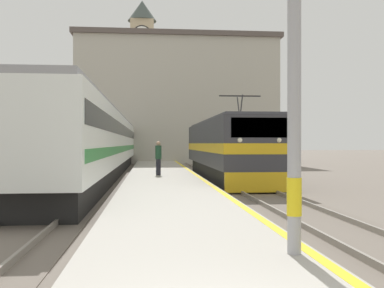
{
  "coord_description": "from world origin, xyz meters",
  "views": [
    {
      "loc": [
        -0.77,
        -3.67,
        2.05
      ],
      "look_at": [
        1.95,
        24.92,
        2.01
      ],
      "focal_mm": 42.0,
      "sensor_mm": 36.0,
      "label": 1
    }
  ],
  "objects_px": {
    "catenary_mast": "(301,4)",
    "person_on_platform": "(158,157)",
    "clock_tower": "(142,75)",
    "locomotive_train": "(226,149)",
    "passenger_train": "(105,143)"
  },
  "relations": [
    {
      "from": "locomotive_train",
      "to": "person_on_platform",
      "type": "xyz_separation_m",
      "value": [
        -3.88,
        -0.75,
        -0.45
      ]
    },
    {
      "from": "person_on_platform",
      "to": "clock_tower",
      "type": "xyz_separation_m",
      "value": [
        -1.45,
        36.06,
        9.97
      ]
    },
    {
      "from": "passenger_train",
      "to": "clock_tower",
      "type": "distance_m",
      "value": 31.25
    },
    {
      "from": "catenary_mast",
      "to": "person_on_platform",
      "type": "height_order",
      "value": "catenary_mast"
    },
    {
      "from": "passenger_train",
      "to": "catenary_mast",
      "type": "distance_m",
      "value": 24.64
    },
    {
      "from": "catenary_mast",
      "to": "clock_tower",
      "type": "distance_m",
      "value": 54.31
    },
    {
      "from": "locomotive_train",
      "to": "person_on_platform",
      "type": "bearing_deg",
      "value": -169.09
    },
    {
      "from": "locomotive_train",
      "to": "catenary_mast",
      "type": "bearing_deg",
      "value": -96.17
    },
    {
      "from": "passenger_train",
      "to": "clock_tower",
      "type": "height_order",
      "value": "clock_tower"
    },
    {
      "from": "clock_tower",
      "to": "person_on_platform",
      "type": "bearing_deg",
      "value": -87.69
    },
    {
      "from": "catenary_mast",
      "to": "passenger_train",
      "type": "bearing_deg",
      "value": 102.66
    },
    {
      "from": "person_on_platform",
      "to": "clock_tower",
      "type": "distance_m",
      "value": 37.44
    },
    {
      "from": "person_on_platform",
      "to": "catenary_mast",
      "type": "bearing_deg",
      "value": -83.91
    },
    {
      "from": "catenary_mast",
      "to": "person_on_platform",
      "type": "relative_size",
      "value": 4.17
    },
    {
      "from": "passenger_train",
      "to": "person_on_platform",
      "type": "height_order",
      "value": "passenger_train"
    }
  ]
}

